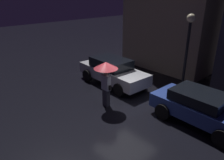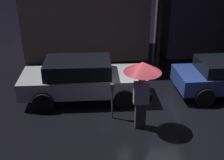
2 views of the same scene
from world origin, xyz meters
name	(u,v)px [view 1 (image 1 of 2)]	position (x,y,z in m)	size (l,w,h in m)	color
ground_plane	(126,107)	(0.00, 0.00, 0.00)	(60.00, 60.00, 0.00)	black
parked_car_silver	(113,71)	(-2.53, 1.43, 0.81)	(4.53, 1.92, 1.53)	#B7B7BF
parked_car_blue	(201,107)	(2.96, 1.28, 0.75)	(4.04, 1.92, 1.39)	navy
pedestrian_with_umbrella	(106,72)	(-0.75, -0.60, 1.74)	(1.11, 1.11, 2.20)	#383842
parking_meter	(104,83)	(-1.58, -0.02, 0.78)	(0.12, 0.10, 1.26)	#4C5154
street_lamp_near	(188,39)	(0.80, 3.54, 2.87)	(0.42, 0.42, 4.12)	black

